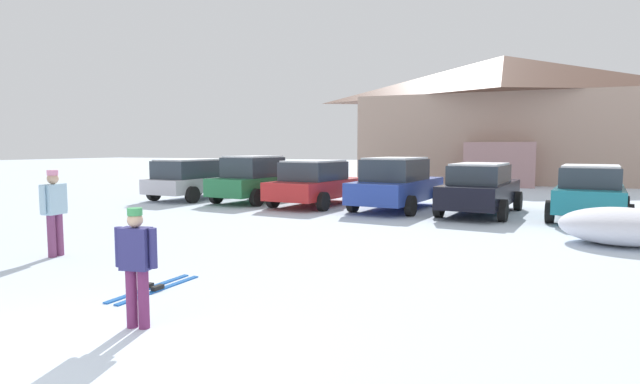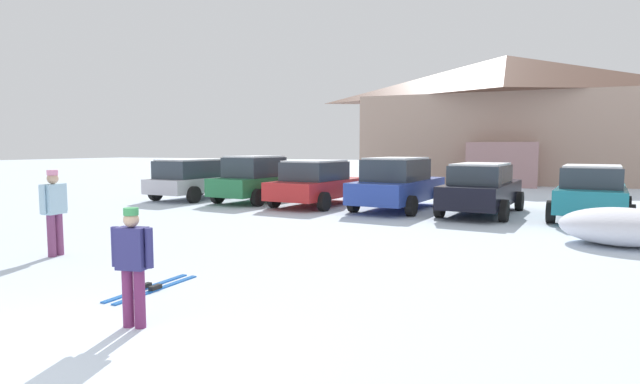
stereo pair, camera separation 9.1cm
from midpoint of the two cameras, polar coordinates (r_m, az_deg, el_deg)
ground at (r=5.52m, az=-31.84°, el=-17.98°), size 160.00×160.00×0.00m
ski_lodge at (r=33.51m, az=20.42°, el=7.94°), size 17.50×10.35×7.80m
parked_silver_wagon at (r=21.08m, az=-13.87°, el=1.64°), size 2.32×4.34×1.64m
parked_green_coupe at (r=19.44m, az=-7.10°, el=1.46°), size 2.42×4.25×1.79m
parked_red_sedan at (r=18.07m, az=-0.17°, el=1.07°), size 2.50×4.64×1.65m
parked_blue_hatchback at (r=17.12m, az=9.05°, el=0.96°), size 2.53×4.95×1.77m
parked_black_sedan at (r=16.54m, az=18.14°, el=0.42°), size 2.41×4.90×1.62m
parked_teal_hatchback at (r=16.44m, az=28.73°, el=-0.02°), size 2.42×4.31×1.60m
skier_adult_in_blue_parka at (r=10.87m, az=-27.91°, el=-1.59°), size 0.28×0.62×1.67m
skier_teen_in_navy_coat at (r=6.19m, az=-20.24°, el=-7.34°), size 0.51×0.27×1.41m
pair_of_skis at (r=7.92m, az=-18.32°, el=-10.36°), size 0.33×1.65×0.08m
plowed_snow_pile at (r=12.59m, az=31.42°, el=-3.39°), size 2.48×1.99×0.81m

